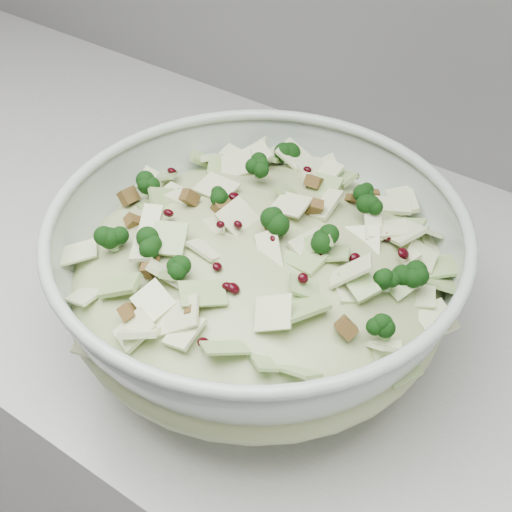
% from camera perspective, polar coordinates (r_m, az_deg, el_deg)
% --- Properties ---
extents(counter, '(3.60, 0.60, 0.90)m').
position_cam_1_polar(counter, '(1.22, -8.10, -11.98)').
color(counter, beige).
rests_on(counter, floor).
extents(mixing_bowl, '(0.48, 0.48, 0.15)m').
position_cam_1_polar(mixing_bowl, '(0.65, 0.10, -1.86)').
color(mixing_bowl, '#ADBEB1').
rests_on(mixing_bowl, counter).
extents(salad, '(0.47, 0.47, 0.15)m').
position_cam_1_polar(salad, '(0.63, 0.10, -0.30)').
color(salad, '#9EAD77').
rests_on(salad, mixing_bowl).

